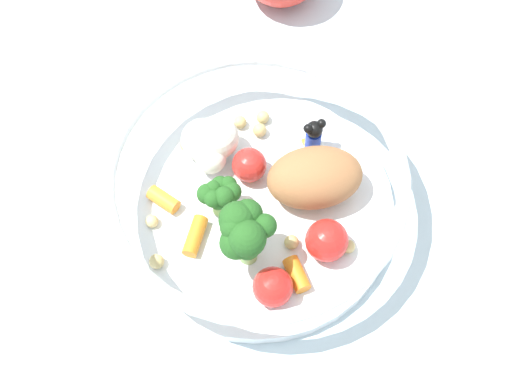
% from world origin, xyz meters
% --- Properties ---
extents(ground_plane, '(2.40, 2.40, 0.00)m').
position_xyz_m(ground_plane, '(0.00, 0.00, 0.00)').
color(ground_plane, silver).
extents(food_container, '(0.22, 0.22, 0.07)m').
position_xyz_m(food_container, '(0.01, -0.01, 0.03)').
color(food_container, white).
rests_on(food_container, ground_plane).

